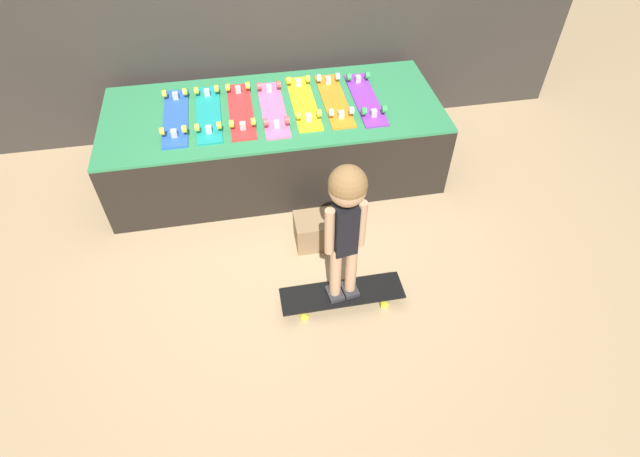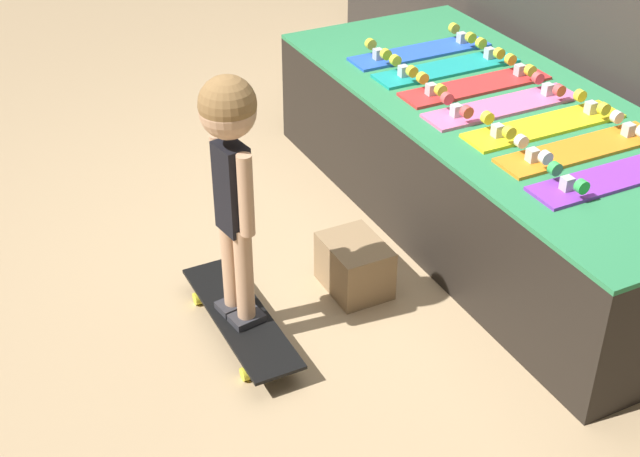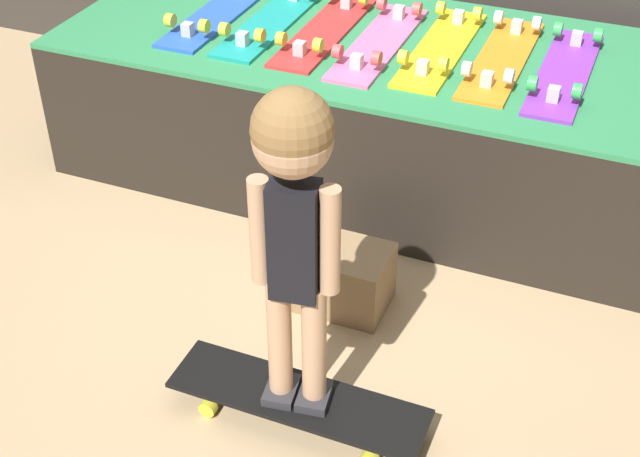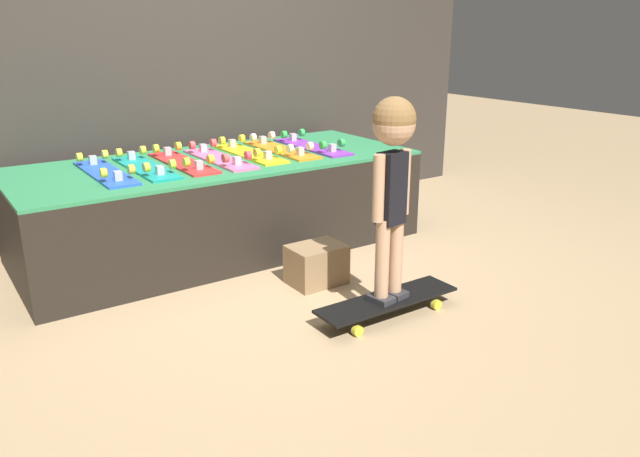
{
  "view_description": "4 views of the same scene",
  "coord_description": "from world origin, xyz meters",
  "px_view_note": "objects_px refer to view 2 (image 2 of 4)",
  "views": [
    {
      "loc": [
        -0.23,
        -2.54,
        2.61
      ],
      "look_at": [
        0.18,
        -0.3,
        0.26
      ],
      "focal_mm": 28.0,
      "sensor_mm": 36.0,
      "label": 1
    },
    {
      "loc": [
        2.82,
        -1.66,
        2.25
      ],
      "look_at": [
        0.15,
        -0.32,
        0.32
      ],
      "focal_mm": 50.0,
      "sensor_mm": 36.0,
      "label": 2
    },
    {
      "loc": [
        0.99,
        -2.37,
        2.02
      ],
      "look_at": [
        0.12,
        -0.24,
        0.35
      ],
      "focal_mm": 50.0,
      "sensor_mm": 36.0,
      "label": 3
    },
    {
      "loc": [
        -1.63,
        -2.88,
        1.4
      ],
      "look_at": [
        0.1,
        -0.33,
        0.38
      ],
      "focal_mm": 35.0,
      "sensor_mm": 36.0,
      "label": 4
    }
  ],
  "objects_px": {
    "child": "(231,156)",
    "skateboard_orange_on_rack": "(581,147)",
    "skateboard_pink_on_rack": "(502,104)",
    "storage_box": "(354,266)",
    "skateboard_red_on_rack": "(476,84)",
    "skateboard_teal_on_rack": "(447,66)",
    "skateboard_on_floor": "(241,318)",
    "skateboard_yellow_on_rack": "(545,123)",
    "skateboard_purple_on_rack": "(617,174)",
    "skateboard_blue_on_rack": "(420,50)"
  },
  "relations": [
    {
      "from": "skateboard_teal_on_rack",
      "to": "child",
      "type": "height_order",
      "value": "child"
    },
    {
      "from": "storage_box",
      "to": "skateboard_teal_on_rack",
      "type": "bearing_deg",
      "value": 127.53
    },
    {
      "from": "skateboard_blue_on_rack",
      "to": "skateboard_orange_on_rack",
      "type": "xyz_separation_m",
      "value": [
        1.17,
        0.02,
        0.0
      ]
    },
    {
      "from": "skateboard_blue_on_rack",
      "to": "child",
      "type": "bearing_deg",
      "value": -55.61
    },
    {
      "from": "skateboard_red_on_rack",
      "to": "skateboard_purple_on_rack",
      "type": "relative_size",
      "value": 1.0
    },
    {
      "from": "child",
      "to": "storage_box",
      "type": "height_order",
      "value": "child"
    },
    {
      "from": "skateboard_purple_on_rack",
      "to": "child",
      "type": "distance_m",
      "value": 1.46
    },
    {
      "from": "skateboard_yellow_on_rack",
      "to": "skateboard_on_floor",
      "type": "height_order",
      "value": "skateboard_yellow_on_rack"
    },
    {
      "from": "skateboard_blue_on_rack",
      "to": "skateboard_yellow_on_rack",
      "type": "relative_size",
      "value": 1.0
    },
    {
      "from": "skateboard_teal_on_rack",
      "to": "skateboard_red_on_rack",
      "type": "relative_size",
      "value": 1.0
    },
    {
      "from": "skateboard_teal_on_rack",
      "to": "skateboard_orange_on_rack",
      "type": "bearing_deg",
      "value": 1.05
    },
    {
      "from": "skateboard_red_on_rack",
      "to": "storage_box",
      "type": "xyz_separation_m",
      "value": [
        0.41,
        -0.84,
        -0.49
      ]
    },
    {
      "from": "skateboard_purple_on_rack",
      "to": "storage_box",
      "type": "distance_m",
      "value": 1.1
    },
    {
      "from": "skateboard_orange_on_rack",
      "to": "skateboard_pink_on_rack",
      "type": "bearing_deg",
      "value": -175.35
    },
    {
      "from": "skateboard_red_on_rack",
      "to": "storage_box",
      "type": "distance_m",
      "value": 1.06
    },
    {
      "from": "skateboard_teal_on_rack",
      "to": "skateboard_pink_on_rack",
      "type": "distance_m",
      "value": 0.47
    },
    {
      "from": "skateboard_purple_on_rack",
      "to": "storage_box",
      "type": "relative_size",
      "value": 2.44
    },
    {
      "from": "skateboard_yellow_on_rack",
      "to": "skateboard_purple_on_rack",
      "type": "relative_size",
      "value": 1.0
    },
    {
      "from": "skateboard_blue_on_rack",
      "to": "skateboard_on_floor",
      "type": "relative_size",
      "value": 0.96
    },
    {
      "from": "skateboard_pink_on_rack",
      "to": "skateboard_yellow_on_rack",
      "type": "distance_m",
      "value": 0.24
    },
    {
      "from": "skateboard_red_on_rack",
      "to": "skateboard_orange_on_rack",
      "type": "bearing_deg",
      "value": 1.16
    },
    {
      "from": "skateboard_pink_on_rack",
      "to": "storage_box",
      "type": "relative_size",
      "value": 2.44
    },
    {
      "from": "skateboard_pink_on_rack",
      "to": "storage_box",
      "type": "xyz_separation_m",
      "value": [
        0.18,
        -0.82,
        -0.49
      ]
    },
    {
      "from": "skateboard_on_floor",
      "to": "skateboard_yellow_on_rack",
      "type": "bearing_deg",
      "value": 90.41
    },
    {
      "from": "skateboard_pink_on_rack",
      "to": "skateboard_on_floor",
      "type": "xyz_separation_m",
      "value": [
        0.24,
        -1.36,
        -0.52
      ]
    },
    {
      "from": "skateboard_pink_on_rack",
      "to": "skateboard_on_floor",
      "type": "bearing_deg",
      "value": -79.85
    },
    {
      "from": "skateboard_blue_on_rack",
      "to": "storage_box",
      "type": "xyz_separation_m",
      "value": [
        0.88,
        -0.84,
        -0.49
      ]
    },
    {
      "from": "skateboard_orange_on_rack",
      "to": "skateboard_teal_on_rack",
      "type": "bearing_deg",
      "value": -178.95
    },
    {
      "from": "skateboard_teal_on_rack",
      "to": "skateboard_orange_on_rack",
      "type": "height_order",
      "value": "same"
    },
    {
      "from": "skateboard_red_on_rack",
      "to": "skateboard_pink_on_rack",
      "type": "bearing_deg",
      "value": -5.8
    },
    {
      "from": "skateboard_yellow_on_rack",
      "to": "skateboard_purple_on_rack",
      "type": "bearing_deg",
      "value": -3.69
    },
    {
      "from": "skateboard_pink_on_rack",
      "to": "skateboard_orange_on_rack",
      "type": "height_order",
      "value": "same"
    },
    {
      "from": "skateboard_red_on_rack",
      "to": "skateboard_orange_on_rack",
      "type": "relative_size",
      "value": 1.0
    },
    {
      "from": "skateboard_pink_on_rack",
      "to": "skateboard_on_floor",
      "type": "height_order",
      "value": "skateboard_pink_on_rack"
    },
    {
      "from": "skateboard_purple_on_rack",
      "to": "child",
      "type": "xyz_separation_m",
      "value": [
        -0.46,
        -1.37,
        0.19
      ]
    },
    {
      "from": "skateboard_orange_on_rack",
      "to": "child",
      "type": "height_order",
      "value": "child"
    },
    {
      "from": "skateboard_blue_on_rack",
      "to": "skateboard_orange_on_rack",
      "type": "height_order",
      "value": "same"
    },
    {
      "from": "skateboard_red_on_rack",
      "to": "skateboard_yellow_on_rack",
      "type": "relative_size",
      "value": 1.0
    },
    {
      "from": "skateboard_pink_on_rack",
      "to": "skateboard_purple_on_rack",
      "type": "bearing_deg",
      "value": 1.1
    },
    {
      "from": "skateboard_red_on_rack",
      "to": "child",
      "type": "distance_m",
      "value": 1.48
    },
    {
      "from": "skateboard_pink_on_rack",
      "to": "skateboard_teal_on_rack",
      "type": "bearing_deg",
      "value": 177.45
    },
    {
      "from": "skateboard_blue_on_rack",
      "to": "skateboard_purple_on_rack",
      "type": "height_order",
      "value": "same"
    },
    {
      "from": "skateboard_red_on_rack",
      "to": "skateboard_on_floor",
      "type": "xyz_separation_m",
      "value": [
        0.48,
        -1.38,
        -0.52
      ]
    },
    {
      "from": "skateboard_on_floor",
      "to": "skateboard_teal_on_rack",
      "type": "bearing_deg",
      "value": 117.22
    },
    {
      "from": "skateboard_blue_on_rack",
      "to": "skateboard_pink_on_rack",
      "type": "relative_size",
      "value": 1.0
    },
    {
      "from": "child",
      "to": "skateboard_orange_on_rack",
      "type": "bearing_deg",
      "value": 72.26
    },
    {
      "from": "skateboard_on_floor",
      "to": "storage_box",
      "type": "height_order",
      "value": "storage_box"
    },
    {
      "from": "skateboard_red_on_rack",
      "to": "skateboard_pink_on_rack",
      "type": "height_order",
      "value": "same"
    },
    {
      "from": "skateboard_yellow_on_rack",
      "to": "child",
      "type": "bearing_deg",
      "value": -89.59
    },
    {
      "from": "skateboard_red_on_rack",
      "to": "skateboard_yellow_on_rack",
      "type": "height_order",
      "value": "same"
    }
  ]
}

